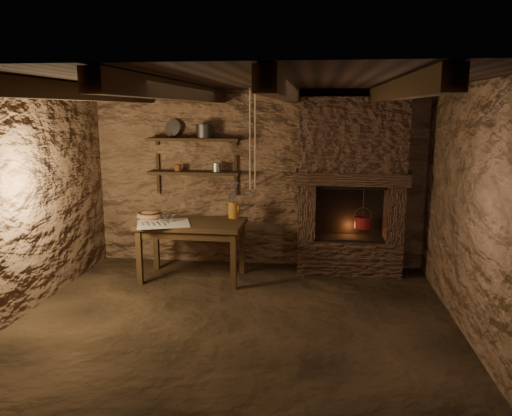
# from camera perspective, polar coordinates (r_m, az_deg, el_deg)

# --- Properties ---
(floor) EXTENTS (4.50, 4.50, 0.00)m
(floor) POSITION_cam_1_polar(r_m,az_deg,el_deg) (5.28, -2.40, -12.78)
(floor) COLOR black
(floor) RESTS_ON ground
(back_wall) EXTENTS (4.50, 0.04, 2.40)m
(back_wall) POSITION_cam_1_polar(r_m,az_deg,el_deg) (6.87, 0.20, 3.30)
(back_wall) COLOR #483021
(back_wall) RESTS_ON floor
(front_wall) EXTENTS (4.50, 0.04, 2.40)m
(front_wall) POSITION_cam_1_polar(r_m,az_deg,el_deg) (3.02, -8.71, -7.13)
(front_wall) COLOR #483021
(front_wall) RESTS_ON floor
(left_wall) EXTENTS (0.04, 4.00, 2.40)m
(left_wall) POSITION_cam_1_polar(r_m,az_deg,el_deg) (5.72, -25.34, 0.62)
(left_wall) COLOR #483021
(left_wall) RESTS_ON floor
(right_wall) EXTENTS (0.04, 4.00, 2.40)m
(right_wall) POSITION_cam_1_polar(r_m,az_deg,el_deg) (5.07, 23.49, -0.47)
(right_wall) COLOR #483021
(right_wall) RESTS_ON floor
(ceiling) EXTENTS (4.50, 4.00, 0.04)m
(ceiling) POSITION_cam_1_polar(r_m,az_deg,el_deg) (4.83, -2.63, 14.23)
(ceiling) COLOR black
(ceiling) RESTS_ON back_wall
(beam_far_left) EXTENTS (0.14, 3.95, 0.16)m
(beam_far_left) POSITION_cam_1_polar(r_m,az_deg,el_deg) (5.28, -19.29, 12.39)
(beam_far_left) COLOR black
(beam_far_left) RESTS_ON ceiling
(beam_mid_left) EXTENTS (0.14, 3.95, 0.16)m
(beam_mid_left) POSITION_cam_1_polar(r_m,az_deg,el_deg) (4.93, -8.51, 13.01)
(beam_mid_left) COLOR black
(beam_mid_left) RESTS_ON ceiling
(beam_mid_right) EXTENTS (0.14, 3.95, 0.16)m
(beam_mid_right) POSITION_cam_1_polar(r_m,az_deg,el_deg) (4.77, 3.47, 13.18)
(beam_mid_right) COLOR black
(beam_mid_right) RESTS_ON ceiling
(beam_far_right) EXTENTS (0.14, 3.95, 0.16)m
(beam_far_right) POSITION_cam_1_polar(r_m,az_deg,el_deg) (4.81, 15.75, 12.77)
(beam_far_right) COLOR black
(beam_far_right) RESTS_ON ceiling
(shelf_lower) EXTENTS (1.25, 0.30, 0.04)m
(shelf_lower) POSITION_cam_1_polar(r_m,az_deg,el_deg) (6.85, -7.06, 4.04)
(shelf_lower) COLOR black
(shelf_lower) RESTS_ON back_wall
(shelf_upper) EXTENTS (1.25, 0.30, 0.04)m
(shelf_upper) POSITION_cam_1_polar(r_m,az_deg,el_deg) (6.81, -7.15, 7.79)
(shelf_upper) COLOR black
(shelf_upper) RESTS_ON back_wall
(hearth) EXTENTS (1.43, 0.51, 2.30)m
(hearth) POSITION_cam_1_polar(r_m,az_deg,el_deg) (6.61, 10.81, 3.02)
(hearth) COLOR #39251C
(hearth) RESTS_ON floor
(work_table) EXTENTS (1.33, 0.78, 0.75)m
(work_table) POSITION_cam_1_polar(r_m,az_deg,el_deg) (6.44, -7.27, -4.57)
(work_table) COLOR black
(work_table) RESTS_ON floor
(linen_cloth) EXTENTS (0.76, 0.68, 0.01)m
(linen_cloth) POSITION_cam_1_polar(r_m,az_deg,el_deg) (6.28, -10.54, -1.77)
(linen_cloth) COLOR beige
(linen_cloth) RESTS_ON work_table
(pewter_cutlery_row) EXTENTS (0.57, 0.36, 0.01)m
(pewter_cutlery_row) POSITION_cam_1_polar(r_m,az_deg,el_deg) (6.26, -10.60, -1.73)
(pewter_cutlery_row) COLOR gray
(pewter_cutlery_row) RESTS_ON linen_cloth
(drinking_glasses) EXTENTS (0.20, 0.06, 0.08)m
(drinking_glasses) POSITION_cam_1_polar(r_m,az_deg,el_deg) (6.38, -10.06, -1.14)
(drinking_glasses) COLOR silver
(drinking_glasses) RESTS_ON linen_cloth
(stoneware_jug) EXTENTS (0.15, 0.14, 0.48)m
(stoneware_jug) POSITION_cam_1_polar(r_m,az_deg,el_deg) (6.50, -2.57, 0.65)
(stoneware_jug) COLOR #A86720
(stoneware_jug) RESTS_ON work_table
(wooden_bowl) EXTENTS (0.38, 0.38, 0.12)m
(wooden_bowl) POSITION_cam_1_polar(r_m,az_deg,el_deg) (6.61, -12.01, -0.85)
(wooden_bowl) COLOR #925F3F
(wooden_bowl) RESTS_ON work_table
(iron_stockpot) EXTENTS (0.28, 0.28, 0.16)m
(iron_stockpot) POSITION_cam_1_polar(r_m,az_deg,el_deg) (6.77, -5.92, 8.66)
(iron_stockpot) COLOR #312E2B
(iron_stockpot) RESTS_ON shelf_upper
(tin_pan) EXTENTS (0.27, 0.19, 0.25)m
(tin_pan) POSITION_cam_1_polar(r_m,az_deg,el_deg) (6.98, -9.48, 8.99)
(tin_pan) COLOR gray
(tin_pan) RESTS_ON shelf_upper
(small_kettle) EXTENTS (0.19, 0.16, 0.18)m
(small_kettle) POSITION_cam_1_polar(r_m,az_deg,el_deg) (6.77, -4.49, 4.67)
(small_kettle) COLOR gray
(small_kettle) RESTS_ON shelf_lower
(rusty_tin) EXTENTS (0.12, 0.12, 0.09)m
(rusty_tin) POSITION_cam_1_polar(r_m,az_deg,el_deg) (6.90, -8.92, 4.57)
(rusty_tin) COLOR #522A10
(rusty_tin) RESTS_ON shelf_lower
(red_pot) EXTENTS (0.27, 0.27, 0.54)m
(red_pot) POSITION_cam_1_polar(r_m,az_deg,el_deg) (6.67, 12.09, -1.54)
(red_pot) COLOR maroon
(red_pot) RESTS_ON hearth
(hanging_ropes) EXTENTS (0.08, 0.08, 1.20)m
(hanging_ropes) POSITION_cam_1_polar(r_m,az_deg,el_deg) (5.86, -0.40, 7.84)
(hanging_ropes) COLOR tan
(hanging_ropes) RESTS_ON ceiling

